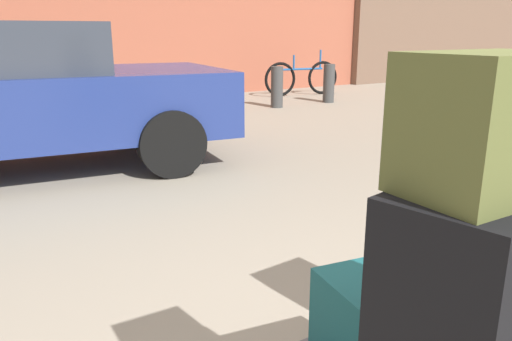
{
  "coord_description": "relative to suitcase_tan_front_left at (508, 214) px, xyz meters",
  "views": [
    {
      "loc": [
        -1.23,
        -0.72,
        1.33
      ],
      "look_at": [
        0.0,
        1.2,
        0.69
      ],
      "focal_mm": 34.58,
      "sensor_mm": 36.0,
      "label": 1
    }
  ],
  "objects": [
    {
      "name": "duffel_bag_teal_front_right",
      "position": [
        -0.57,
        -0.09,
        -0.2
      ],
      "size": [
        0.61,
        0.43,
        0.31
      ],
      "primitive_type": "cube",
      "rotation": [
        0.0,
        0.0,
        -0.17
      ],
      "color": "#144C51",
      "rests_on": "luggage_cart"
    },
    {
      "name": "duffel_bag_olive_topmost_pile",
      "position": [
        -0.81,
        -0.38,
        0.47
      ],
      "size": [
        0.34,
        0.23,
        0.27
      ],
      "primitive_type": "cube",
      "rotation": [
        0.0,
        0.0,
        -0.03
      ],
      "color": "#4C5128",
      "rests_on": "suitcase_black_stacked_top"
    },
    {
      "name": "bollard_kerb_mid",
      "position": [
        3.51,
        6.46,
        -0.32
      ],
      "size": [
        0.22,
        0.22,
        0.74
      ],
      "primitive_type": "cylinder",
      "color": "#383838",
      "rests_on": "ground_plane"
    },
    {
      "name": "bollard_kerb_near",
      "position": [
        2.17,
        6.46,
        -0.32
      ],
      "size": [
        0.22,
        0.22,
        0.74
      ],
      "primitive_type": "cylinder",
      "color": "#383838",
      "rests_on": "ground_plane"
    },
    {
      "name": "bollard_kerb_far",
      "position": [
        4.75,
        6.46,
        -0.32
      ],
      "size": [
        0.22,
        0.22,
        0.74
      ],
      "primitive_type": "cylinder",
      "color": "#383838",
      "rests_on": "ground_plane"
    },
    {
      "name": "suitcase_tan_front_left",
      "position": [
        0.0,
        0.0,
        0.0
      ],
      "size": [
        0.39,
        0.23,
        0.7
      ],
      "primitive_type": "cube",
      "rotation": [
        0.0,
        0.0,
        0.07
      ],
      "color": "#9E7F56",
      "rests_on": "luggage_cart"
    },
    {
      "name": "bicycle_leaning",
      "position": [
        5.01,
        7.65,
        -0.32
      ],
      "size": [
        1.74,
        0.36,
        0.96
      ],
      "color": "black",
      "rests_on": "ground_plane"
    }
  ]
}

